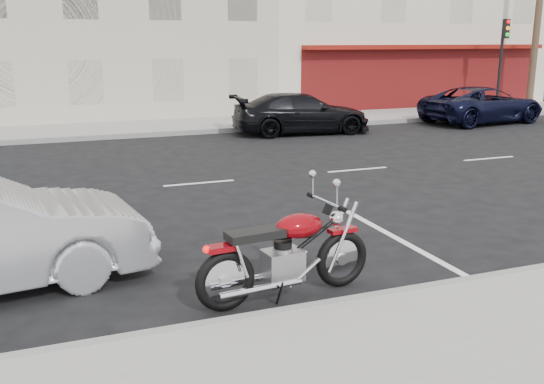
{
  "coord_description": "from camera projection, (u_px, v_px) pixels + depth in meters",
  "views": [
    {
      "loc": [
        -5.2,
        -12.83,
        3.11
      ],
      "look_at": [
        -1.91,
        -4.29,
        0.8
      ],
      "focal_mm": 40.0,
      "sensor_mm": 36.0,
      "label": 1
    }
  ],
  "objects": [
    {
      "name": "motorcycle",
      "position": [
        344.0,
        246.0,
        7.74
      ],
      "size": [
        2.36,
        0.78,
        1.18
      ],
      "rotation": [
        0.0,
        0.0,
        0.1
      ],
      "color": "black",
      "rests_on": "ground"
    },
    {
      "name": "curb_far",
      "position": [
        48.0,
        140.0,
        18.75
      ],
      "size": [
        80.0,
        0.12,
        0.16
      ],
      "primitive_type": "cube",
      "color": "gray",
      "rests_on": "ground"
    },
    {
      "name": "fire_hydrant",
      "position": [
        467.0,
        102.0,
        25.93
      ],
      "size": [
        0.2,
        0.2,
        0.72
      ],
      "color": "beige",
      "rests_on": "sidewalk_far"
    },
    {
      "name": "ground",
      "position": [
        282.0,
        176.0,
        14.18
      ],
      "size": [
        120.0,
        120.0,
        0.0
      ],
      "primitive_type": "plane",
      "color": "black",
      "rests_on": "ground"
    },
    {
      "name": "car_far",
      "position": [
        301.0,
        113.0,
        20.5
      ],
      "size": [
        4.86,
        2.35,
        1.36
      ],
      "primitive_type": "imported",
      "rotation": [
        0.0,
        0.0,
        1.47
      ],
      "color": "black",
      "rests_on": "ground"
    },
    {
      "name": "sidewalk_far",
      "position": [
        47.0,
        133.0,
        20.29
      ],
      "size": [
        80.0,
        3.4,
        0.15
      ],
      "primitive_type": "cube",
      "color": "gray",
      "rests_on": "ground"
    },
    {
      "name": "curb_near",
      "position": [
        83.0,
        350.0,
        6.08
      ],
      "size": [
        80.0,
        0.12,
        0.16
      ],
      "primitive_type": "cube",
      "color": "gray",
      "rests_on": "ground"
    },
    {
      "name": "traffic_light",
      "position": [
        502.0,
        53.0,
        25.81
      ],
      "size": [
        0.26,
        0.3,
        3.8
      ],
      "color": "black",
      "rests_on": "sidewalk_far"
    },
    {
      "name": "utility_pole",
      "position": [
        540.0,
        1.0,
        26.21
      ],
      "size": [
        1.8,
        0.3,
        9.0
      ],
      "color": "#422D1E",
      "rests_on": "sidewalk_far"
    },
    {
      "name": "suv_far",
      "position": [
        483.0,
        105.0,
        23.07
      ],
      "size": [
        5.22,
        2.9,
        1.38
      ],
      "primitive_type": "imported",
      "rotation": [
        0.0,
        0.0,
        1.7
      ],
      "color": "black",
      "rests_on": "ground"
    }
  ]
}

